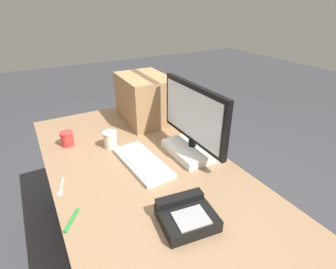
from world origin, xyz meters
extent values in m
plane|color=#38383D|center=(0.00, 0.00, 0.00)|extent=(12.00, 12.00, 0.00)
cube|color=#8C6B4C|center=(0.00, 0.00, 0.36)|extent=(1.80, 0.90, 0.73)
cube|color=white|center=(0.01, 0.31, 0.75)|extent=(0.31, 0.24, 0.05)
cylinder|color=black|center=(0.01, 0.31, 0.80)|extent=(0.04, 0.04, 0.04)
cube|color=black|center=(0.01, 0.31, 0.98)|extent=(0.54, 0.03, 0.32)
cube|color=silver|center=(0.01, 0.29, 0.98)|extent=(0.50, 0.01, 0.27)
cube|color=silver|center=(-0.03, 0.01, 0.74)|extent=(0.42, 0.19, 0.02)
cube|color=silver|center=(-0.03, 0.01, 0.75)|extent=(0.38, 0.16, 0.01)
cube|color=black|center=(0.44, -0.01, 0.75)|extent=(0.22, 0.24, 0.05)
cube|color=black|center=(0.37, 0.00, 0.80)|extent=(0.07, 0.21, 0.03)
cube|color=gray|center=(0.47, -0.01, 0.78)|extent=(0.12, 0.14, 0.01)
cylinder|color=red|center=(-0.44, -0.30, 0.77)|extent=(0.07, 0.07, 0.08)
cylinder|color=red|center=(-0.44, -0.30, 0.81)|extent=(0.08, 0.08, 0.01)
cylinder|color=beige|center=(-0.29, -0.08, 0.77)|extent=(0.08, 0.08, 0.09)
cylinder|color=beige|center=(-0.29, -0.08, 0.82)|extent=(0.09, 0.09, 0.01)
cube|color=silver|center=(-0.06, -0.40, 0.73)|extent=(0.10, 0.04, 0.00)
ellipsoid|color=silver|center=(0.01, -0.42, 0.73)|extent=(0.04, 0.04, 0.00)
cube|color=#9E754C|center=(-0.55, 0.28, 0.89)|extent=(0.43, 0.31, 0.33)
cube|color=brown|center=(-0.55, 0.28, 1.06)|extent=(0.41, 0.05, 0.00)
cylinder|color=#198C33|center=(0.20, -0.40, 0.73)|extent=(0.11, 0.08, 0.01)
camera|label=1|loc=(1.07, -0.45, 1.52)|focal=28.00mm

